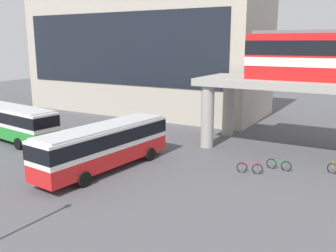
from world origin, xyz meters
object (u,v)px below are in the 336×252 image
at_px(bicycle_red, 250,168).
at_px(bicycle_green, 279,165).
at_px(station_building, 146,54).
at_px(bus_main, 105,143).
at_px(bus_secondary, 11,120).

bearing_deg(bicycle_red, bicycle_green, 47.89).
bearing_deg(bicycle_red, station_building, 138.65).
distance_m(bus_main, bicycle_red, 10.22).
xyz_separation_m(station_building, bicycle_green, (21.38, -15.70, -7.01)).
bearing_deg(bicycle_green, station_building, 143.71).
relative_size(bus_secondary, bicycle_green, 6.30).
distance_m(bus_main, bus_secondary, 12.65).
bearing_deg(bus_main, bicycle_red, 25.79).
height_order(bus_main, bus_secondary, same).
bearing_deg(bus_main, bus_secondary, 170.73).
bearing_deg(bus_secondary, bicycle_red, 6.22).
distance_m(bus_secondary, bicycle_green, 23.56).
relative_size(bus_main, bicycle_green, 6.28).
distance_m(bus_secondary, bicycle_red, 21.76).
relative_size(station_building, bus_main, 2.72).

